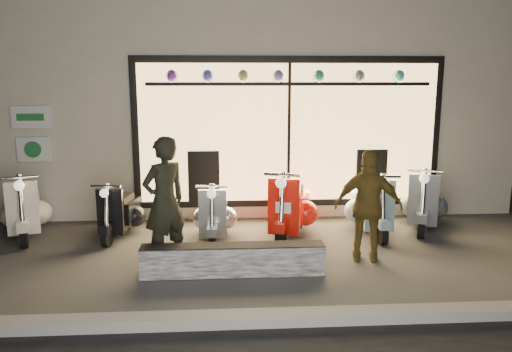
{
  "coord_description": "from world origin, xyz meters",
  "views": [
    {
      "loc": [
        -0.34,
        -6.74,
        2.48
      ],
      "look_at": [
        0.14,
        0.6,
        1.05
      ],
      "focal_mm": 35.0,
      "sensor_mm": 36.0,
      "label": 1
    }
  ],
  "objects_px": {
    "scooter_red": "(291,208)",
    "man": "(165,202)",
    "woman": "(368,206)",
    "scooter_silver": "(215,214)",
    "graffiti_barrier": "(233,260)"
  },
  "relations": [
    {
      "from": "scooter_red",
      "to": "man",
      "type": "relative_size",
      "value": 0.87
    },
    {
      "from": "man",
      "to": "graffiti_barrier",
      "type": "bearing_deg",
      "value": 115.56
    },
    {
      "from": "scooter_red",
      "to": "man",
      "type": "xyz_separation_m",
      "value": [
        -1.87,
        -1.25,
        0.44
      ]
    },
    {
      "from": "scooter_silver",
      "to": "man",
      "type": "height_order",
      "value": "man"
    },
    {
      "from": "scooter_silver",
      "to": "man",
      "type": "bearing_deg",
      "value": -116.65
    },
    {
      "from": "man",
      "to": "woman",
      "type": "height_order",
      "value": "man"
    },
    {
      "from": "graffiti_barrier",
      "to": "man",
      "type": "distance_m",
      "value": 1.2
    },
    {
      "from": "scooter_red",
      "to": "graffiti_barrier",
      "type": "bearing_deg",
      "value": -101.94
    },
    {
      "from": "scooter_silver",
      "to": "scooter_red",
      "type": "distance_m",
      "value": 1.23
    },
    {
      "from": "woman",
      "to": "scooter_silver",
      "type": "bearing_deg",
      "value": -14.67
    },
    {
      "from": "man",
      "to": "woman",
      "type": "relative_size",
      "value": 1.13
    },
    {
      "from": "graffiti_barrier",
      "to": "woman",
      "type": "height_order",
      "value": "woman"
    },
    {
      "from": "graffiti_barrier",
      "to": "woman",
      "type": "xyz_separation_m",
      "value": [
        1.86,
        0.38,
        0.58
      ]
    },
    {
      "from": "graffiti_barrier",
      "to": "woman",
      "type": "bearing_deg",
      "value": 11.64
    },
    {
      "from": "man",
      "to": "scooter_red",
      "type": "bearing_deg",
      "value": 174.78
    }
  ]
}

